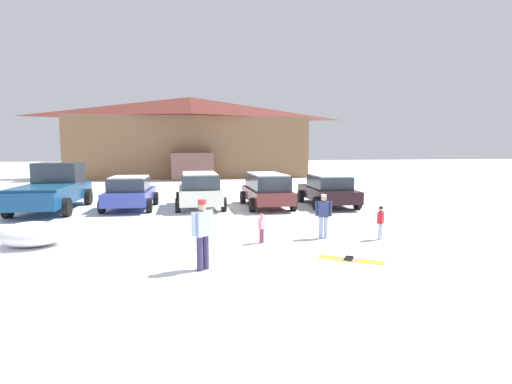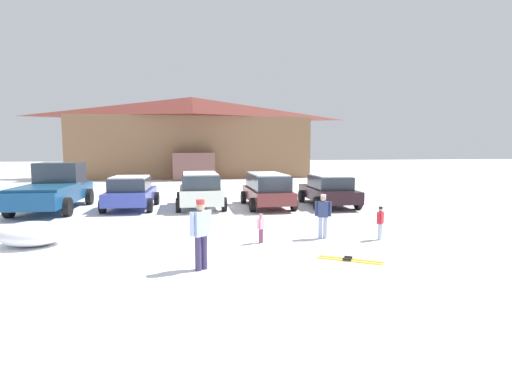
# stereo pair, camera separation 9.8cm
# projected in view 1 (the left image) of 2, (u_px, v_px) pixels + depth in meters

# --- Properties ---
(ground) EXTENTS (160.00, 160.00, 0.00)m
(ground) POSITION_uv_depth(u_px,v_px,m) (343.00, 306.00, 7.24)
(ground) COLOR white
(ski_lodge) EXTENTS (22.58, 9.74, 7.73)m
(ski_lodge) POSITION_uv_depth(u_px,v_px,m) (190.00, 137.00, 39.00)
(ski_lodge) COLOR brown
(ski_lodge) RESTS_ON ground
(parked_blue_hatchback) EXTENTS (2.35, 4.10, 1.54)m
(parked_blue_hatchback) POSITION_uv_depth(u_px,v_px,m) (130.00, 192.00, 18.60)
(parked_blue_hatchback) COLOR #3542A0
(parked_blue_hatchback) RESTS_ON ground
(parked_white_suv) EXTENTS (2.30, 4.16, 1.67)m
(parked_white_suv) POSITION_uv_depth(u_px,v_px,m) (200.00, 189.00, 18.96)
(parked_white_suv) COLOR white
(parked_white_suv) RESTS_ON ground
(parked_maroon_van) EXTENTS (2.20, 4.43, 1.63)m
(parked_maroon_van) POSITION_uv_depth(u_px,v_px,m) (267.00, 189.00, 19.20)
(parked_maroon_van) COLOR brown
(parked_maroon_van) RESTS_ON ground
(parked_black_sedan) EXTENTS (2.25, 4.51, 1.53)m
(parked_black_sedan) POSITION_uv_depth(u_px,v_px,m) (328.00, 190.00, 19.64)
(parked_black_sedan) COLOR black
(parked_black_sedan) RESTS_ON ground
(pickup_truck) EXTENTS (2.56, 5.96, 2.15)m
(pickup_truck) POSITION_uv_depth(u_px,v_px,m) (53.00, 188.00, 18.33)
(pickup_truck) COLOR navy
(pickup_truck) RESTS_ON ground
(skier_child_in_pink_snowsuit) EXTENTS (0.25, 0.25, 0.89)m
(skier_child_in_pink_snowsuit) POSITION_uv_depth(u_px,v_px,m) (262.00, 227.00, 11.97)
(skier_child_in_pink_snowsuit) COLOR #793D58
(skier_child_in_pink_snowsuit) RESTS_ON ground
(skier_child_in_red_jacket) EXTENTS (0.29, 0.30, 1.05)m
(skier_child_in_red_jacket) POSITION_uv_depth(u_px,v_px,m) (381.00, 221.00, 12.40)
(skier_child_in_red_jacket) COLOR #A1B2C4
(skier_child_in_red_jacket) RESTS_ON ground
(skier_adult_in_blue_parka) EXTENTS (0.51, 0.44, 1.67)m
(skier_adult_in_blue_parka) POSITION_uv_depth(u_px,v_px,m) (202.00, 230.00, 9.29)
(skier_adult_in_blue_parka) COLOR #3A3158
(skier_adult_in_blue_parka) RESTS_ON ground
(skier_teen_in_navy_coat) EXTENTS (0.50, 0.31, 1.41)m
(skier_teen_in_navy_coat) POSITION_uv_depth(u_px,v_px,m) (324.00, 214.00, 12.56)
(skier_teen_in_navy_coat) COLOR #9EA9CD
(skier_teen_in_navy_coat) RESTS_ON ground
(pair_of_skis) EXTENTS (1.56, 1.13, 0.08)m
(pair_of_skis) POSITION_uv_depth(u_px,v_px,m) (350.00, 259.00, 10.19)
(pair_of_skis) COLOR gold
(pair_of_skis) RESTS_ON ground
(plowed_snow_pile) EXTENTS (1.85, 1.48, 0.71)m
(plowed_snow_pile) POSITION_uv_depth(u_px,v_px,m) (32.00, 234.00, 11.62)
(plowed_snow_pile) COLOR silver
(plowed_snow_pile) RESTS_ON ground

